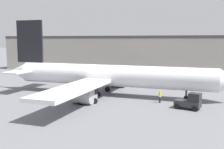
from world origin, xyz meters
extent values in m
plane|color=slate|center=(0.00, 0.00, 0.00)|extent=(400.00, 400.00, 0.00)
cube|color=#ADA89E|center=(-0.90, 34.22, 4.57)|extent=(84.49, 15.79, 9.14)
cube|color=#47423D|center=(-0.90, 34.22, 9.49)|extent=(84.49, 16.11, 0.70)
cylinder|color=white|center=(0.00, 0.00, 3.16)|extent=(32.21, 3.42, 3.40)
cone|color=white|center=(-17.98, 0.01, 3.16)|extent=(3.74, 3.23, 3.23)
cube|color=white|center=(-1.60, 9.89, 2.56)|extent=(4.26, 16.37, 0.50)
cube|color=white|center=(-1.62, -9.88, 2.56)|extent=(4.26, 16.37, 0.50)
cylinder|color=#ADADB2|center=(-1.61, 7.43, 1.11)|extent=(2.88, 2.13, 2.13)
cylinder|color=#ADADB2|center=(-1.62, -7.43, 1.11)|extent=(2.88, 2.13, 2.13)
cube|color=black|center=(-15.43, 0.01, 8.54)|extent=(5.16, 0.36, 7.37)
cube|color=white|center=(-15.42, 3.75, 3.50)|extent=(3.06, 4.08, 0.24)
cube|color=white|center=(-15.43, -3.73, 3.50)|extent=(3.06, 4.08, 0.24)
cylinder|color=#38383D|center=(11.60, -0.01, 0.73)|extent=(0.28, 0.28, 1.46)
cylinder|color=black|center=(11.60, -0.01, 0.35)|extent=(0.70, 0.35, 0.70)
cylinder|color=#38383D|center=(-1.61, -2.21, 0.73)|extent=(0.28, 0.28, 1.46)
cylinder|color=black|center=(-1.61, -2.21, 0.45)|extent=(0.90, 0.35, 0.90)
cylinder|color=#38383D|center=(-1.61, 2.21, 0.73)|extent=(0.28, 0.28, 1.46)
cylinder|color=black|center=(-1.61, 2.21, 0.45)|extent=(0.90, 0.35, 0.90)
cylinder|color=#1E2338|center=(8.25, -2.87, 0.41)|extent=(0.27, 0.27, 0.82)
cylinder|color=yellow|center=(8.25, -2.87, 1.14)|extent=(0.37, 0.37, 0.65)
sphere|color=tan|center=(8.25, -2.87, 1.58)|extent=(0.24, 0.24, 0.24)
cube|color=#2D2D33|center=(12.26, -5.28, 0.71)|extent=(3.48, 2.17, 0.75)
cube|color=black|center=(13.15, -5.48, 1.63)|extent=(1.69, 1.62, 1.08)
cylinder|color=black|center=(13.20, -6.25, 0.34)|extent=(0.72, 0.43, 0.67)
cylinder|color=black|center=(13.53, -4.81, 0.34)|extent=(0.72, 0.43, 0.67)
cylinder|color=black|center=(10.99, -5.74, 0.34)|extent=(0.72, 0.43, 0.67)
cylinder|color=black|center=(11.33, -4.30, 0.34)|extent=(0.72, 0.43, 0.67)
cube|color=#B2B2B7|center=(-1.47, -6.57, 0.82)|extent=(3.29, 3.15, 0.86)
cube|color=black|center=(-0.87, -6.08, 1.87)|extent=(1.97, 2.02, 1.23)
cube|color=#333333|center=(-1.86, -6.89, 1.85)|extent=(2.14, 2.07, 0.69)
cylinder|color=black|center=(-0.15, -6.64, 0.39)|extent=(0.79, 0.72, 0.79)
cylinder|color=black|center=(-1.28, -5.26, 0.39)|extent=(0.79, 0.72, 0.79)
cylinder|color=black|center=(-1.66, -7.88, 0.39)|extent=(0.79, 0.72, 0.79)
cylinder|color=black|center=(-2.79, -6.51, 0.39)|extent=(0.79, 0.72, 0.79)
camera|label=1|loc=(15.16, -41.74, 8.90)|focal=45.00mm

